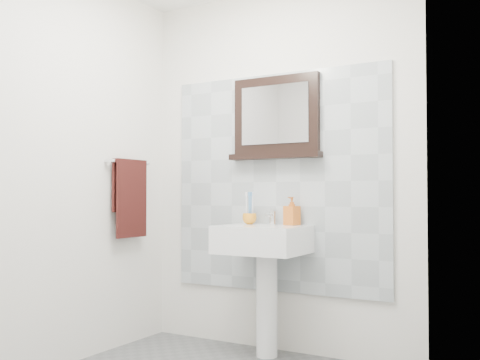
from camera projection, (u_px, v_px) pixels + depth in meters
name	position (u px, v px, depth m)	size (l,w,h in m)	color
back_wall	(278.00, 168.00, 3.88)	(2.00, 0.01, 2.50)	silver
front_wall	(2.00, 140.00, 1.97)	(2.00, 0.01, 2.50)	silver
left_wall	(51.00, 164.00, 3.42)	(0.01, 2.20, 2.50)	silver
right_wall	(373.00, 151.00, 2.43)	(0.01, 2.20, 2.50)	silver
splashback	(277.00, 182.00, 3.86)	(1.60, 0.02, 1.50)	#A4ADB2
pedestal_sink	(263.00, 254.00, 3.66)	(0.55, 0.44, 0.96)	white
toothbrush_cup	(250.00, 219.00, 3.84)	(0.10, 0.10, 0.08)	orange
toothbrushes	(250.00, 206.00, 3.84)	(0.05, 0.04, 0.21)	white
soap_dispenser	(292.00, 211.00, 3.72)	(0.08, 0.09, 0.19)	#B93B15
framed_mirror	(276.00, 120.00, 3.85)	(0.67, 0.11, 0.57)	black
towel_bar	(130.00, 162.00, 3.97)	(0.07, 0.40, 0.03)	silver
hand_towel	(130.00, 192.00, 3.96)	(0.06, 0.30, 0.55)	black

